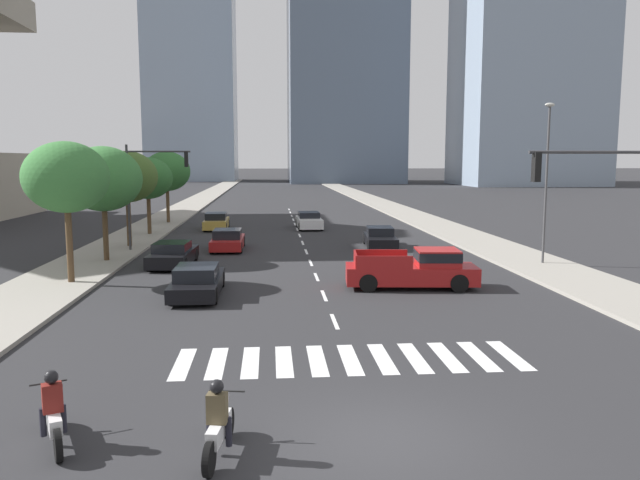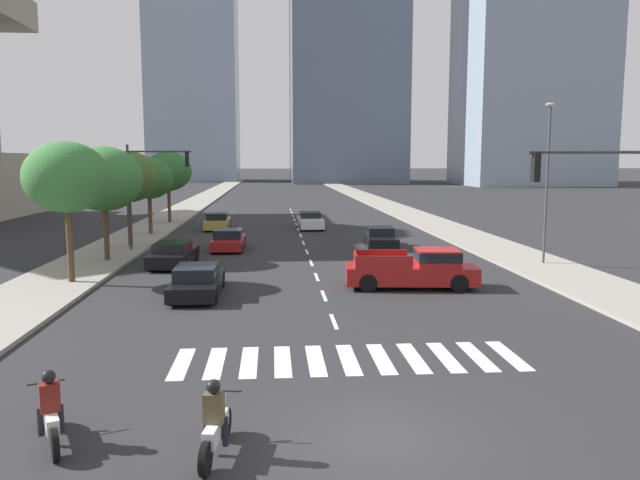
# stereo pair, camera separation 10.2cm
# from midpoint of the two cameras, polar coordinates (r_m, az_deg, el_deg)

# --- Properties ---
(ground_plane) EXTENTS (800.00, 800.00, 0.00)m
(ground_plane) POSITION_cam_midpoint_polar(r_m,az_deg,el_deg) (12.68, 5.54, -17.86)
(ground_plane) COLOR #28282B
(sidewalk_east) EXTENTS (4.00, 260.00, 0.15)m
(sidewalk_east) POSITION_cam_midpoint_polar(r_m,az_deg,el_deg) (43.81, 13.56, 0.21)
(sidewalk_east) COLOR gray
(sidewalk_east) RESTS_ON ground
(sidewalk_west) EXTENTS (4.00, 260.00, 0.15)m
(sidewalk_west) POSITION_cam_midpoint_polar(r_m,az_deg,el_deg) (42.69, -17.52, -0.12)
(sidewalk_west) COLOR gray
(sidewalk_west) RESTS_ON ground
(crosswalk_near) EXTENTS (9.45, 2.64, 0.01)m
(crosswalk_near) POSITION_cam_midpoint_polar(r_m,az_deg,el_deg) (17.12, 2.62, -10.98)
(crosswalk_near) COLOR silver
(crosswalk_near) RESTS_ON ground
(lane_divider_center) EXTENTS (0.14, 50.00, 0.01)m
(lane_divider_center) POSITION_cam_midpoint_polar(r_m,az_deg,el_deg) (44.49, -1.96, 0.42)
(lane_divider_center) COLOR silver
(lane_divider_center) RESTS_ON ground
(motorcycle_lead) EXTENTS (0.70, 2.08, 1.49)m
(motorcycle_lead) POSITION_cam_midpoint_polar(r_m,az_deg,el_deg) (11.89, -9.62, -16.61)
(motorcycle_lead) COLOR black
(motorcycle_lead) RESTS_ON ground
(motorcycle_trailing) EXTENTS (1.12, 2.06, 1.49)m
(motorcycle_trailing) POSITION_cam_midpoint_polar(r_m,az_deg,el_deg) (13.22, -23.71, -14.62)
(motorcycle_trailing) COLOR black
(motorcycle_trailing) RESTS_ON ground
(pickup_truck) EXTENTS (5.66, 2.40, 1.67)m
(pickup_truck) POSITION_cam_midpoint_polar(r_m,az_deg,el_deg) (26.44, 8.92, -2.69)
(pickup_truck) COLOR maroon
(pickup_truck) RESTS_ON ground
(sedan_black_0) EXTENTS (2.14, 4.67, 1.26)m
(sedan_black_0) POSITION_cam_midpoint_polar(r_m,az_deg,el_deg) (38.64, 5.51, 0.19)
(sedan_black_0) COLOR black
(sedan_black_0) RESTS_ON ground
(sedan_black_1) EXTENTS (1.88, 4.80, 1.24)m
(sedan_black_1) POSITION_cam_midpoint_polar(r_m,az_deg,el_deg) (25.21, -11.41, -3.79)
(sedan_black_1) COLOR black
(sedan_black_1) RESTS_ON ground
(sedan_white_2) EXTENTS (1.98, 4.84, 1.31)m
(sedan_white_2) POSITION_cam_midpoint_polar(r_m,az_deg,el_deg) (49.07, -1.09, 1.79)
(sedan_white_2) COLOR silver
(sedan_white_2) RESTS_ON ground
(sedan_gold_3) EXTENTS (1.86, 4.76, 1.33)m
(sedan_gold_3) POSITION_cam_midpoint_polar(r_m,az_deg,el_deg) (49.07, -9.64, 1.69)
(sedan_gold_3) COLOR #B28E38
(sedan_gold_3) RESTS_ON ground
(sedan_red_4) EXTENTS (1.93, 4.41, 1.27)m
(sedan_red_4) POSITION_cam_midpoint_polar(r_m,az_deg,el_deg) (37.70, -8.62, -0.03)
(sedan_red_4) COLOR maroon
(sedan_red_4) RESTS_ON ground
(sedan_black_5) EXTENTS (2.13, 4.68, 1.26)m
(sedan_black_5) POSITION_cam_midpoint_polar(r_m,az_deg,el_deg) (32.51, -13.56, -1.33)
(sedan_black_5) COLOR black
(sedan_black_5) RESTS_ON ground
(traffic_signal_near) EXTENTS (5.29, 0.28, 5.90)m
(traffic_signal_near) POSITION_cam_midpoint_polar(r_m,az_deg,el_deg) (21.26, 26.25, 3.49)
(traffic_signal_near) COLOR #333335
(traffic_signal_near) RESTS_ON sidewalk_east
(traffic_signal_far) EXTENTS (3.96, 0.28, 6.16)m
(traffic_signal_far) POSITION_cam_midpoint_polar(r_m,az_deg,el_deg) (37.52, -15.53, 5.47)
(traffic_signal_far) COLOR #333335
(traffic_signal_far) RESTS_ON sidewalk_west
(street_lamp_east) EXTENTS (0.50, 0.24, 8.11)m
(street_lamp_east) POSITION_cam_midpoint_polar(r_m,az_deg,el_deg) (33.40, 20.19, 5.93)
(street_lamp_east) COLOR #3F3F42
(street_lamp_east) RESTS_ON sidewalk_east
(street_tree_nearest) EXTENTS (3.59, 3.59, 6.06)m
(street_tree_nearest) POSITION_cam_midpoint_polar(r_m,az_deg,el_deg) (28.52, -22.57, 5.37)
(street_tree_nearest) COLOR #4C3823
(street_tree_nearest) RESTS_ON sidewalk_west
(street_tree_second) EXTENTS (4.00, 4.00, 5.99)m
(street_tree_second) POSITION_cam_midpoint_polar(r_m,az_deg,el_deg) (34.18, -19.54, 5.35)
(street_tree_second) COLOR #4C3823
(street_tree_second) RESTS_ON sidewalk_west
(street_tree_third) EXTENTS (3.69, 3.69, 5.82)m
(street_tree_third) POSITION_cam_midpoint_polar(r_m,az_deg,el_deg) (39.48, -17.52, 5.59)
(street_tree_third) COLOR #4C3823
(street_tree_third) RESTS_ON sidewalk_west
(street_tree_fourth) EXTENTS (3.50, 3.50, 5.48)m
(street_tree_fourth) POSITION_cam_midpoint_polar(r_m,az_deg,el_deg) (45.76, -15.74, 5.52)
(street_tree_fourth) COLOR #4C3823
(street_tree_fourth) RESTS_ON sidewalk_west
(street_tree_fifth) EXTENTS (3.93, 3.93, 6.00)m
(street_tree_fifth) POSITION_cam_midpoint_polar(r_m,az_deg,el_deg) (53.97, -14.06, 6.18)
(street_tree_fifth) COLOR #4C3823
(street_tree_fifth) RESTS_ON sidewalk_west
(office_tower_left_skyline) EXTENTS (22.59, 20.10, 99.34)m
(office_tower_left_skyline) POSITION_cam_midpoint_polar(r_m,az_deg,el_deg) (172.50, -11.99, 19.95)
(office_tower_left_skyline) COLOR #8C9EB2
(office_tower_left_skyline) RESTS_ON ground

